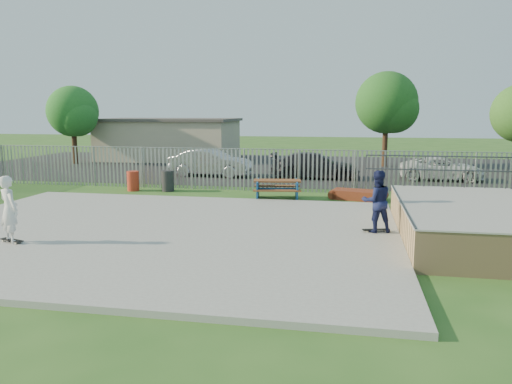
% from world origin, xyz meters
% --- Properties ---
extents(ground, '(120.00, 120.00, 0.00)m').
position_xyz_m(ground, '(0.00, 0.00, 0.00)').
color(ground, '#2D5D1F').
rests_on(ground, ground).
extents(concrete_slab, '(15.00, 12.00, 0.15)m').
position_xyz_m(concrete_slab, '(0.00, 0.00, 0.07)').
color(concrete_slab, gray).
rests_on(concrete_slab, ground).
extents(quarter_pipe, '(5.50, 7.05, 2.19)m').
position_xyz_m(quarter_pipe, '(9.50, 1.04, 0.56)').
color(quarter_pipe, tan).
rests_on(quarter_pipe, ground).
extents(fence, '(26.04, 16.02, 2.00)m').
position_xyz_m(fence, '(1.00, 4.59, 1.00)').
color(fence, gray).
rests_on(fence, ground).
extents(picnic_table, '(2.23, 1.93, 0.85)m').
position_xyz_m(picnic_table, '(2.92, 6.84, 0.43)').
color(picnic_table, brown).
rests_on(picnic_table, ground).
extents(funbox, '(2.20, 1.44, 0.40)m').
position_xyz_m(funbox, '(6.36, 7.46, 0.20)').
color(funbox, maroon).
rests_on(funbox, ground).
extents(trash_bin_red, '(0.57, 0.57, 0.94)m').
position_xyz_m(trash_bin_red, '(-4.21, 7.92, 0.47)').
color(trash_bin_red, '#B32F1B').
rests_on(trash_bin_red, ground).
extents(trash_bin_grey, '(0.59, 0.59, 0.99)m').
position_xyz_m(trash_bin_grey, '(-2.53, 8.09, 0.49)').
color(trash_bin_grey, '#242427').
rests_on(trash_bin_grey, ground).
extents(parking_lot, '(40.00, 18.00, 0.02)m').
position_xyz_m(parking_lot, '(0.00, 19.00, 0.01)').
color(parking_lot, black).
rests_on(parking_lot, ground).
extents(car_silver, '(4.83, 1.91, 1.56)m').
position_xyz_m(car_silver, '(-1.97, 13.70, 0.80)').
color(car_silver, '#A4A4A9').
rests_on(car_silver, parking_lot).
extents(car_dark, '(5.04, 2.19, 1.44)m').
position_xyz_m(car_dark, '(4.04, 13.88, 0.74)').
color(car_dark, black).
rests_on(car_dark, parking_lot).
extents(car_white, '(4.62, 2.32, 1.26)m').
position_xyz_m(car_white, '(10.95, 14.43, 0.65)').
color(car_white, silver).
rests_on(car_white, parking_lot).
extents(building, '(10.40, 6.40, 3.20)m').
position_xyz_m(building, '(-8.00, 23.00, 1.61)').
color(building, '#BAB08F').
rests_on(building, ground).
extents(tree_left, '(3.60, 3.60, 5.55)m').
position_xyz_m(tree_left, '(-13.51, 18.61, 3.73)').
color(tree_left, '#422A1A').
rests_on(tree_left, ground).
extents(tree_mid, '(4.15, 4.15, 6.41)m').
position_xyz_m(tree_mid, '(8.27, 20.88, 4.31)').
color(tree_mid, '#442C1B').
rests_on(tree_mid, ground).
extents(skateboard_a, '(0.82, 0.41, 0.08)m').
position_xyz_m(skateboard_a, '(6.80, 1.01, 0.19)').
color(skateboard_a, black).
rests_on(skateboard_a, concrete_slab).
extents(skateboard_b, '(0.82, 0.44, 0.08)m').
position_xyz_m(skateboard_b, '(-3.28, -2.15, 0.19)').
color(skateboard_b, black).
rests_on(skateboard_b, concrete_slab).
extents(skater_navy, '(1.07, 0.93, 1.88)m').
position_xyz_m(skater_navy, '(6.80, 1.01, 1.09)').
color(skater_navy, '#161C46').
rests_on(skater_navy, concrete_slab).
extents(skater_white, '(0.82, 0.72, 1.88)m').
position_xyz_m(skater_white, '(-3.28, -2.15, 1.09)').
color(skater_white, white).
rests_on(skater_white, concrete_slab).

